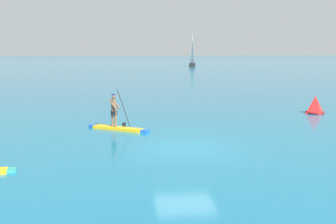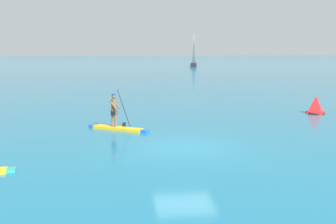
# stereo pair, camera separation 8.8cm
# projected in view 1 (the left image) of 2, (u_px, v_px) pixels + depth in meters

# --- Properties ---
(ground) EXTENTS (440.00, 440.00, 0.00)m
(ground) POSITION_uv_depth(u_px,v_px,m) (185.00, 147.00, 17.19)
(ground) COLOR #196B8C
(paddleboarder_mid_center) EXTENTS (3.09, 2.21, 2.01)m
(paddleboarder_mid_center) POSITION_uv_depth(u_px,v_px,m) (117.00, 123.00, 20.89)
(paddleboarder_mid_center) COLOR yellow
(paddleboarder_mid_center) RESTS_ON ground
(race_marker_buoy) EXTENTS (1.17, 1.17, 1.12)m
(race_marker_buoy) POSITION_uv_depth(u_px,v_px,m) (315.00, 106.00, 26.17)
(race_marker_buoy) COLOR red
(race_marker_buoy) RESTS_ON ground
(sailboat_right_horizon) EXTENTS (2.25, 5.02, 7.31)m
(sailboat_right_horizon) POSITION_uv_depth(u_px,v_px,m) (192.00, 62.00, 94.14)
(sailboat_right_horizon) COLOR black
(sailboat_right_horizon) RESTS_ON ground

